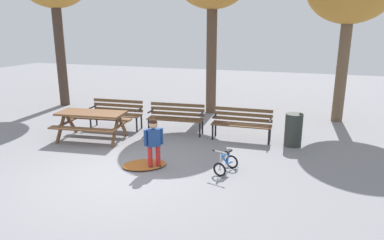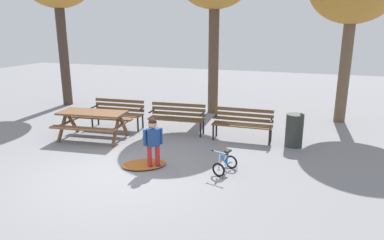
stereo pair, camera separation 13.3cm
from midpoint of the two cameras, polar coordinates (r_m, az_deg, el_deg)
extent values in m
plane|color=gray|center=(7.63, -11.81, -8.48)|extent=(36.00, 36.00, 0.00)
cube|color=brown|center=(9.80, -16.49, 1.08)|extent=(1.87, 0.96, 0.05)
cube|color=brown|center=(9.41, -17.91, -1.43)|extent=(1.82, 0.44, 0.04)
cube|color=brown|center=(10.34, -14.96, 0.25)|extent=(1.82, 0.44, 0.04)
cube|color=brown|center=(10.07, -20.91, -1.17)|extent=(0.12, 0.57, 0.76)
cube|color=brown|center=(10.48, -19.47, -0.43)|extent=(0.12, 0.57, 0.76)
cube|color=brown|center=(10.26, -20.21, -0.46)|extent=(0.20, 1.10, 0.04)
cube|color=brown|center=(9.34, -12.80, -1.78)|extent=(0.12, 0.57, 0.76)
cube|color=brown|center=(9.78, -11.60, -0.95)|extent=(0.12, 0.57, 0.76)
cube|color=brown|center=(9.54, -12.21, -0.99)|extent=(0.20, 1.10, 0.04)
cube|color=brown|center=(10.89, -12.32, 1.11)|extent=(1.60, 0.18, 0.03)
cube|color=brown|center=(10.79, -12.60, 0.96)|extent=(1.60, 0.18, 0.03)
cube|color=brown|center=(10.68, -12.89, 0.81)|extent=(1.60, 0.18, 0.03)
cube|color=brown|center=(10.58, -13.18, 0.65)|extent=(1.60, 0.18, 0.03)
cube|color=brown|center=(10.90, -12.26, 1.67)|extent=(1.60, 0.15, 0.09)
cube|color=brown|center=(10.87, -12.30, 2.36)|extent=(1.60, 0.15, 0.09)
cube|color=brown|center=(10.85, -12.34, 3.04)|extent=(1.60, 0.15, 0.09)
cylinder|color=black|center=(10.34, -9.36, -0.75)|extent=(0.05, 0.05, 0.44)
cylinder|color=black|center=(10.66, -8.59, -0.24)|extent=(0.05, 0.05, 0.44)
cube|color=black|center=(10.40, -9.06, 1.64)|extent=(0.07, 0.40, 0.03)
cylinder|color=black|center=(11.01, -16.54, -0.20)|extent=(0.05, 0.05, 0.44)
cylinder|color=black|center=(11.31, -15.62, 0.27)|extent=(0.05, 0.05, 0.44)
cube|color=black|center=(11.07, -16.22, 2.04)|extent=(0.07, 0.40, 0.03)
cube|color=brown|center=(10.14, -2.83, 0.42)|extent=(1.60, 0.20, 0.03)
cube|color=brown|center=(10.03, -3.02, 0.25)|extent=(1.60, 0.20, 0.03)
cube|color=brown|center=(9.92, -3.22, 0.07)|extent=(1.60, 0.20, 0.03)
cube|color=brown|center=(9.81, -3.42, -0.10)|extent=(1.60, 0.20, 0.03)
cube|color=brown|center=(10.15, -2.77, 1.02)|extent=(1.60, 0.17, 0.09)
cube|color=brown|center=(10.12, -2.78, 1.75)|extent=(1.60, 0.17, 0.09)
cube|color=brown|center=(10.09, -2.79, 2.49)|extent=(1.60, 0.17, 0.09)
cylinder|color=black|center=(9.70, 0.88, -1.60)|extent=(0.05, 0.05, 0.44)
cylinder|color=black|center=(10.04, 1.33, -1.02)|extent=(0.05, 0.05, 0.44)
cube|color=black|center=(9.76, 1.12, 0.94)|extent=(0.07, 0.40, 0.03)
cylinder|color=black|center=(10.12, -7.43, -1.01)|extent=(0.05, 0.05, 0.44)
cylinder|color=black|center=(10.45, -6.73, -0.48)|extent=(0.05, 0.05, 0.44)
cube|color=black|center=(10.18, -7.15, 1.42)|extent=(0.07, 0.40, 0.03)
cube|color=brown|center=(9.63, 7.81, -0.51)|extent=(1.60, 0.11, 0.03)
cube|color=brown|center=(9.51, 7.70, -0.70)|extent=(1.60, 0.11, 0.03)
cube|color=brown|center=(9.40, 7.58, -0.89)|extent=(1.60, 0.11, 0.03)
cube|color=brown|center=(9.29, 7.47, -1.09)|extent=(1.60, 0.11, 0.03)
cube|color=brown|center=(9.64, 7.87, 0.12)|extent=(1.60, 0.09, 0.09)
cube|color=brown|center=(9.61, 7.90, 0.89)|extent=(1.60, 0.09, 0.09)
cube|color=brown|center=(9.57, 7.93, 1.66)|extent=(1.60, 0.09, 0.09)
cylinder|color=black|center=(9.29, 12.01, -2.71)|extent=(0.05, 0.05, 0.44)
cylinder|color=black|center=(9.63, 12.19, -2.08)|extent=(0.05, 0.05, 0.44)
cube|color=black|center=(9.35, 12.24, -0.05)|extent=(0.05, 0.40, 0.03)
cylinder|color=black|center=(9.50, 2.97, -1.98)|extent=(0.05, 0.05, 0.44)
cylinder|color=black|center=(9.84, 3.47, -1.38)|extent=(0.05, 0.05, 0.44)
cube|color=black|center=(9.56, 3.26, 0.62)|extent=(0.05, 0.40, 0.03)
cylinder|color=red|center=(7.70, -6.03, -5.93)|extent=(0.10, 0.10, 0.51)
cube|color=black|center=(7.78, -5.99, -7.49)|extent=(0.17, 0.18, 0.06)
cylinder|color=red|center=(7.66, -7.33, -6.09)|extent=(0.10, 0.10, 0.51)
cube|color=black|center=(7.74, -7.27, -7.65)|extent=(0.17, 0.18, 0.06)
cube|color=navy|center=(7.53, -6.78, -2.85)|extent=(0.31, 0.29, 0.38)
sphere|color=tan|center=(7.44, -6.85, -0.66)|extent=(0.19, 0.19, 0.19)
sphere|color=black|center=(7.44, -6.86, -0.45)|extent=(0.18, 0.18, 0.18)
cylinder|color=navy|center=(7.57, -5.50, -2.63)|extent=(0.08, 0.08, 0.36)
cylinder|color=navy|center=(7.49, -8.08, -2.90)|extent=(0.08, 0.08, 0.36)
torus|color=black|center=(7.28, 3.99, -8.06)|extent=(0.30, 0.13, 0.30)
cylinder|color=silver|center=(7.28, 3.99, -8.06)|extent=(0.06, 0.05, 0.04)
torus|color=black|center=(7.70, 6.01, -6.79)|extent=(0.30, 0.13, 0.30)
cylinder|color=silver|center=(7.70, 6.01, -6.79)|extent=(0.06, 0.05, 0.04)
torus|color=white|center=(7.68, 6.72, -7.62)|extent=(0.11, 0.06, 0.11)
torus|color=white|center=(7.78, 5.28, -7.27)|extent=(0.11, 0.06, 0.11)
cylinder|color=blue|center=(7.36, 4.74, -6.39)|extent=(0.12, 0.30, 0.32)
cylinder|color=blue|center=(7.50, 5.37, -6.16)|extent=(0.06, 0.08, 0.27)
cylinder|color=blue|center=(7.61, 5.64, -6.96)|extent=(0.09, 0.20, 0.05)
cylinder|color=silver|center=(7.23, 4.09, -6.85)|extent=(0.05, 0.08, 0.32)
cylinder|color=blue|center=(7.34, 4.84, -5.61)|extent=(0.13, 0.32, 0.05)
cube|color=black|center=(7.46, 5.47, -5.04)|extent=(0.14, 0.19, 0.04)
cylinder|color=silver|center=(7.17, 4.21, -5.24)|extent=(0.33, 0.12, 0.02)
cylinder|color=black|center=(7.09, 5.39, -5.51)|extent=(0.06, 0.05, 0.04)
cylinder|color=black|center=(7.26, 3.05, -4.98)|extent=(0.06, 0.05, 0.04)
ellipsoid|color=#9E5623|center=(7.89, -8.23, -7.20)|extent=(1.18, 1.09, 0.07)
cylinder|color=#2D332D|center=(9.34, 15.79, -1.55)|extent=(0.44, 0.44, 0.85)
cylinder|color=#423328|center=(14.41, -20.86, 9.78)|extent=(0.36, 0.36, 3.82)
cylinder|color=brown|center=(12.30, 2.87, 9.76)|extent=(0.35, 0.35, 3.73)
cylinder|color=brown|center=(12.07, 22.92, 7.35)|extent=(0.34, 0.34, 3.25)
camera|label=1|loc=(0.07, -90.46, -0.12)|focal=32.75mm
camera|label=2|loc=(0.07, 89.54, 0.12)|focal=32.75mm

